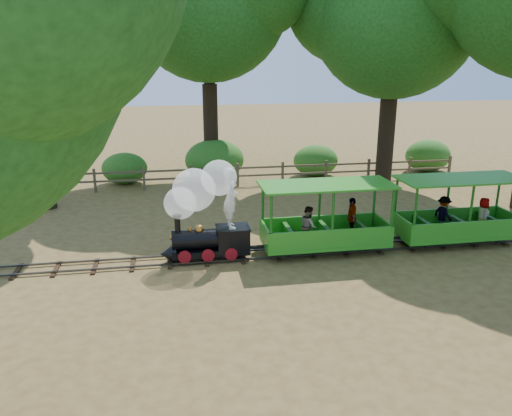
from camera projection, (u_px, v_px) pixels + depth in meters
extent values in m
plane|color=olive|center=(310.00, 253.00, 14.46)|extent=(90.00, 90.00, 0.00)
cube|color=#3F3D3A|center=(312.00, 254.00, 14.15)|extent=(22.00, 0.05, 0.05)
cube|color=#3F3D3A|center=(307.00, 247.00, 14.72)|extent=(22.00, 0.05, 0.05)
cube|color=#382314|center=(310.00, 252.00, 14.45)|extent=(0.12, 1.00, 0.05)
cube|color=#382314|center=(133.00, 264.00, 13.64)|extent=(0.12, 1.00, 0.05)
cube|color=#382314|center=(467.00, 242.00, 15.27)|extent=(0.12, 1.00, 0.05)
cube|color=black|center=(211.00, 250.00, 13.91)|extent=(2.14, 0.68, 0.18)
cylinder|color=black|center=(198.00, 239.00, 13.75)|extent=(1.36, 0.55, 0.55)
cylinder|color=black|center=(177.00, 223.00, 13.52)|extent=(0.16, 0.16, 0.43)
sphere|color=#B6792B|center=(199.00, 229.00, 13.67)|extent=(0.25, 0.25, 0.25)
cylinder|color=#B6792B|center=(190.00, 229.00, 13.63)|extent=(0.10, 0.10, 0.10)
cube|color=black|center=(233.00, 237.00, 13.91)|extent=(0.88, 0.68, 0.54)
cube|color=black|center=(233.00, 227.00, 13.83)|extent=(0.93, 0.74, 0.04)
cone|color=black|center=(168.00, 254.00, 13.73)|extent=(0.44, 0.62, 0.62)
cylinder|color=#B6792B|center=(172.00, 237.00, 13.61)|extent=(0.10, 0.14, 0.14)
cylinder|color=maroon|center=(185.00, 257.00, 13.46)|extent=(0.35, 0.06, 0.35)
cylinder|color=maroon|center=(184.00, 248.00, 14.12)|extent=(0.35, 0.06, 0.35)
cylinder|color=maroon|center=(208.00, 255.00, 13.57)|extent=(0.35, 0.06, 0.35)
cylinder|color=maroon|center=(206.00, 246.00, 14.23)|extent=(0.35, 0.06, 0.35)
cylinder|color=maroon|center=(231.00, 254.00, 13.67)|extent=(0.35, 0.06, 0.35)
cylinder|color=maroon|center=(228.00, 245.00, 14.33)|extent=(0.35, 0.06, 0.35)
sphere|color=white|center=(180.00, 203.00, 13.42)|extent=(0.88, 0.88, 0.88)
sphere|color=white|center=(194.00, 190.00, 13.43)|extent=(1.17, 1.17, 1.17)
sphere|color=white|center=(219.00, 178.00, 13.50)|extent=(0.97, 0.97, 0.97)
imported|color=white|center=(230.00, 198.00, 13.54)|extent=(0.45, 0.64, 1.69)
cube|color=green|center=(325.00, 241.00, 14.43)|extent=(3.59, 1.37, 0.11)
cube|color=#1A6116|center=(324.00, 245.00, 14.47)|extent=(3.24, 0.53, 0.15)
cube|color=green|center=(332.00, 239.00, 13.73)|extent=(3.59, 0.06, 0.53)
cube|color=green|center=(319.00, 224.00, 14.95)|extent=(3.59, 0.06, 0.53)
cube|color=green|center=(327.00, 185.00, 13.93)|extent=(3.75, 1.53, 0.05)
cylinder|color=#1A6116|center=(271.00, 224.00, 13.32)|extent=(0.07, 0.07, 1.69)
cylinder|color=#1A6116|center=(263.00, 210.00, 14.49)|extent=(0.07, 0.07, 1.69)
cylinder|color=#1A6116|center=(392.00, 217.00, 13.88)|extent=(0.07, 0.07, 1.69)
cylinder|color=#1A6116|center=(374.00, 204.00, 15.05)|extent=(0.07, 0.07, 1.69)
cube|color=#1A6116|center=(288.00, 235.00, 14.18)|extent=(0.13, 1.16, 0.42)
cube|color=#1A6116|center=(325.00, 233.00, 14.36)|extent=(0.13, 1.16, 0.42)
cube|color=#1A6116|center=(360.00, 231.00, 14.53)|extent=(0.13, 1.16, 0.42)
cylinder|color=black|center=(289.00, 251.00, 13.93)|extent=(0.30, 0.06, 0.30)
cylinder|color=black|center=(283.00, 242.00, 14.61)|extent=(0.30, 0.06, 0.30)
cylinder|color=black|center=(367.00, 246.00, 14.31)|extent=(0.30, 0.06, 0.30)
cylinder|color=black|center=(358.00, 237.00, 14.98)|extent=(0.30, 0.06, 0.30)
imported|color=gray|center=(308.00, 226.00, 13.84)|extent=(0.44, 0.56, 1.14)
imported|color=gray|center=(352.00, 217.00, 14.48)|extent=(0.41, 0.74, 1.19)
cube|color=green|center=(455.00, 233.00, 15.10)|extent=(3.59, 1.37, 0.11)
cube|color=#1A6116|center=(455.00, 237.00, 15.14)|extent=(3.24, 0.53, 0.15)
cube|color=green|center=(469.00, 230.00, 14.40)|extent=(3.59, 0.06, 0.53)
cube|color=green|center=(445.00, 217.00, 15.62)|extent=(3.59, 0.06, 0.53)
cube|color=green|center=(462.00, 179.00, 14.60)|extent=(3.75, 1.53, 0.05)
cylinder|color=#1A6116|center=(415.00, 216.00, 13.99)|extent=(0.07, 0.07, 1.69)
cylinder|color=#1A6116|center=(396.00, 203.00, 15.16)|extent=(0.07, 0.07, 1.69)
cylinder|color=#1A6116|center=(498.00, 198.00, 15.72)|extent=(0.07, 0.07, 1.69)
cube|color=#1A6116|center=(423.00, 227.00, 14.85)|extent=(0.13, 1.16, 0.42)
cube|color=#1A6116|center=(456.00, 225.00, 15.03)|extent=(0.13, 1.16, 0.42)
cube|color=#1A6116|center=(489.00, 223.00, 15.20)|extent=(0.13, 1.16, 0.42)
cylinder|color=black|center=(426.00, 242.00, 14.60)|extent=(0.30, 0.06, 0.30)
cylinder|color=black|center=(414.00, 234.00, 15.28)|extent=(0.30, 0.06, 0.30)
cylinder|color=black|center=(497.00, 238.00, 14.98)|extent=(0.30, 0.06, 0.30)
cylinder|color=black|center=(482.00, 230.00, 15.65)|extent=(0.30, 0.06, 0.30)
imported|color=gray|center=(443.00, 214.00, 14.94)|extent=(0.55, 0.78, 1.10)
imported|color=gray|center=(483.00, 216.00, 14.81)|extent=(0.50, 0.62, 1.09)
cylinder|color=#2D2116|center=(40.00, 150.00, 18.08)|extent=(0.70, 0.70, 4.40)
cylinder|color=#2D2116|center=(27.00, 50.00, 17.06)|extent=(0.52, 0.53, 2.51)
cylinder|color=#2D2116|center=(211.00, 133.00, 22.45)|extent=(0.66, 0.66, 4.28)
cylinder|color=#2D2116|center=(209.00, 55.00, 21.46)|extent=(0.50, 0.50, 2.45)
cylinder|color=#2D2116|center=(386.00, 140.00, 21.85)|extent=(0.72, 0.72, 3.86)
cylinder|color=#2D2116|center=(391.00, 68.00, 20.95)|extent=(0.54, 0.54, 2.21)
sphere|color=#194816|center=(396.00, 14.00, 20.32)|extent=(6.87, 6.87, 6.87)
cube|color=brown|center=(44.00, 183.00, 20.38)|extent=(0.10, 0.10, 1.00)
cube|color=brown|center=(95.00, 181.00, 20.71)|extent=(0.10, 0.10, 1.00)
cube|color=brown|center=(144.00, 179.00, 21.03)|extent=(0.10, 0.10, 1.00)
cube|color=brown|center=(192.00, 177.00, 21.36)|extent=(0.10, 0.10, 1.00)
cube|color=brown|center=(238.00, 175.00, 21.68)|extent=(0.10, 0.10, 1.00)
cube|color=brown|center=(283.00, 173.00, 22.01)|extent=(0.10, 0.10, 1.00)
cube|color=brown|center=(326.00, 171.00, 22.33)|extent=(0.10, 0.10, 1.00)
cube|color=brown|center=(368.00, 170.00, 22.66)|extent=(0.10, 0.10, 1.00)
cube|color=brown|center=(410.00, 168.00, 22.98)|extent=(0.10, 0.10, 1.00)
cube|color=brown|center=(449.00, 166.00, 23.31)|extent=(0.10, 0.10, 1.00)
cube|color=brown|center=(260.00, 167.00, 21.76)|extent=(18.00, 0.06, 0.08)
cube|color=brown|center=(260.00, 175.00, 21.86)|extent=(18.00, 0.06, 0.08)
ellipsoid|color=#2D6B1E|center=(125.00, 168.00, 22.06)|extent=(2.00, 1.54, 1.38)
ellipsoid|color=#2D6B1E|center=(215.00, 160.00, 22.64)|extent=(2.68, 2.06, 1.86)
ellipsoid|color=#2D6B1E|center=(316.00, 160.00, 23.47)|extent=(2.12, 1.63, 1.47)
ellipsoid|color=#2D6B1E|center=(428.00, 156.00, 24.38)|extent=(2.25, 1.73, 1.56)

